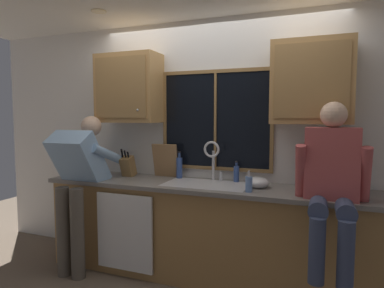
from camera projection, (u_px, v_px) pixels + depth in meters
back_wall at (216, 144)px, 3.50m from camera, size 5.57×0.12×2.55m
ceiling_downlight_left at (99, 11)px, 3.12m from camera, size 0.14×0.14×0.01m
window_glass at (216, 120)px, 3.41m from camera, size 1.10×0.02×0.95m
window_frame_top at (216, 71)px, 3.36m from camera, size 1.17×0.02×0.04m
window_frame_bottom at (215, 168)px, 3.44m from camera, size 1.17×0.02×0.04m
window_frame_left at (165, 120)px, 3.60m from camera, size 0.03×0.02×0.95m
window_frame_right at (272, 121)px, 3.20m from camera, size 0.03×0.02×0.95m
window_mullion_center at (215, 120)px, 3.40m from camera, size 0.02×0.02×0.95m
lower_cabinet_run at (205, 233)px, 3.24m from camera, size 3.17×0.58×0.88m
countertop at (205, 186)px, 3.19m from camera, size 3.23×0.62×0.04m
dishwasher_front at (124, 232)px, 3.20m from camera, size 0.60×0.02×0.74m
upper_cabinet_left at (129, 89)px, 3.56m from camera, size 0.67×0.36×0.72m
upper_cabinet_right at (312, 82)px, 2.90m from camera, size 0.67×0.36×0.72m
sink at (206, 194)px, 3.20m from camera, size 0.80×0.46×0.21m
faucet at (213, 156)px, 3.33m from camera, size 0.18×0.09×0.40m
person_standing at (79, 177)px, 3.33m from camera, size 0.53×0.69×1.57m
person_sitting_on_counter at (332, 178)px, 2.53m from camera, size 0.54×0.60×1.26m
knife_block at (128, 166)px, 3.60m from camera, size 0.12×0.18×0.32m
cutting_board at (165, 161)px, 3.56m from camera, size 0.28×0.09×0.36m
mixing_bowl at (258, 183)px, 3.04m from camera, size 0.20×0.20×0.10m
soap_dispenser at (249, 184)px, 2.86m from camera, size 0.06×0.07×0.19m
bottle_green_glass at (179, 167)px, 3.49m from camera, size 0.06×0.06×0.28m
bottle_tall_clear at (236, 173)px, 3.29m from camera, size 0.05×0.05×0.21m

